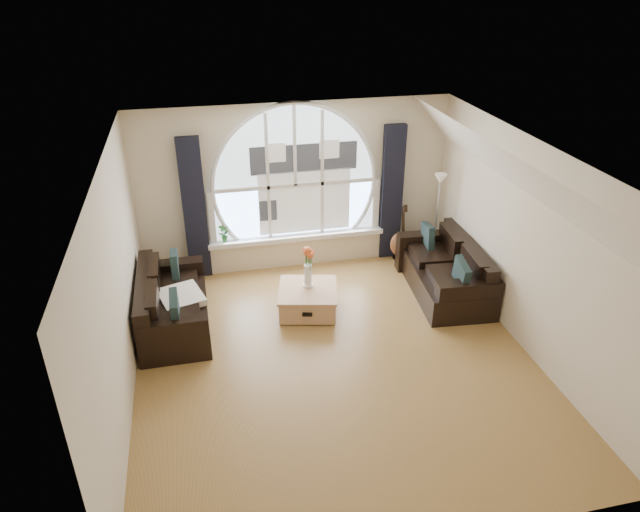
% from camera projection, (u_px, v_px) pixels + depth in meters
% --- Properties ---
extents(ground, '(5.00, 5.50, 0.01)m').
position_uv_depth(ground, '(335.00, 359.00, 7.45)').
color(ground, brown).
rests_on(ground, ground).
extents(ceiling, '(5.00, 5.50, 0.01)m').
position_uv_depth(ceiling, '(338.00, 158.00, 6.20)').
color(ceiling, silver).
rests_on(ceiling, ground).
extents(wall_back, '(5.00, 0.01, 2.70)m').
position_uv_depth(wall_back, '(295.00, 187.00, 9.20)').
color(wall_back, beige).
rests_on(wall_back, ground).
extents(wall_front, '(5.00, 0.01, 2.70)m').
position_uv_depth(wall_front, '(423.00, 436.00, 4.45)').
color(wall_front, beige).
rests_on(wall_front, ground).
extents(wall_left, '(0.01, 5.50, 2.70)m').
position_uv_depth(wall_left, '(117.00, 292.00, 6.34)').
color(wall_left, beige).
rests_on(wall_left, ground).
extents(wall_right, '(0.01, 5.50, 2.70)m').
position_uv_depth(wall_right, '(527.00, 247.00, 7.31)').
color(wall_right, beige).
rests_on(wall_right, ground).
extents(attic_slope, '(0.92, 5.50, 0.72)m').
position_uv_depth(attic_slope, '(519.00, 174.00, 6.78)').
color(attic_slope, silver).
rests_on(attic_slope, ground).
extents(arched_window, '(2.60, 0.06, 2.15)m').
position_uv_depth(arched_window, '(295.00, 171.00, 9.05)').
color(arched_window, silver).
rests_on(arched_window, wall_back).
extents(window_sill, '(2.90, 0.22, 0.08)m').
position_uv_depth(window_sill, '(297.00, 237.00, 9.51)').
color(window_sill, white).
rests_on(window_sill, wall_back).
extents(window_frame, '(2.76, 0.08, 2.15)m').
position_uv_depth(window_frame, '(295.00, 172.00, 9.02)').
color(window_frame, white).
rests_on(window_frame, wall_back).
extents(neighbor_house, '(1.70, 0.02, 1.50)m').
position_uv_depth(neighbor_house, '(304.00, 178.00, 9.12)').
color(neighbor_house, silver).
rests_on(neighbor_house, wall_back).
extents(curtain_left, '(0.35, 0.12, 2.30)m').
position_uv_depth(curtain_left, '(194.00, 210.00, 8.88)').
color(curtain_left, black).
rests_on(curtain_left, ground).
extents(curtain_right, '(0.35, 0.12, 2.30)m').
position_uv_depth(curtain_right, '(392.00, 193.00, 9.50)').
color(curtain_right, black).
rests_on(curtain_right, ground).
extents(sofa_left, '(0.91, 1.80, 0.80)m').
position_uv_depth(sofa_left, '(173.00, 302.00, 7.94)').
color(sofa_left, black).
rests_on(sofa_left, ground).
extents(sofa_right, '(1.08, 1.92, 0.82)m').
position_uv_depth(sofa_right, '(445.00, 269.00, 8.75)').
color(sofa_right, black).
rests_on(sofa_right, ground).
extents(coffee_chest, '(1.00, 1.00, 0.41)m').
position_uv_depth(coffee_chest, '(308.00, 299.00, 8.38)').
color(coffee_chest, '#AC7D56').
rests_on(coffee_chest, ground).
extents(throw_blanket, '(0.69, 0.69, 0.10)m').
position_uv_depth(throw_blanket, '(181.00, 297.00, 7.86)').
color(throw_blanket, silver).
rests_on(throw_blanket, sofa_left).
extents(vase_flowers, '(0.24, 0.24, 0.70)m').
position_uv_depth(vase_flowers, '(308.00, 262.00, 8.19)').
color(vase_flowers, white).
rests_on(vase_flowers, coffee_chest).
extents(floor_lamp, '(0.24, 0.24, 1.60)m').
position_uv_depth(floor_lamp, '(436.00, 221.00, 9.37)').
color(floor_lamp, '#B2B2B2').
rests_on(floor_lamp, ground).
extents(guitar, '(0.37, 0.26, 1.06)m').
position_uv_depth(guitar, '(401.00, 232.00, 9.63)').
color(guitar, '#935632').
rests_on(guitar, ground).
extents(potted_plant, '(0.19, 0.15, 0.31)m').
position_uv_depth(potted_plant, '(224.00, 233.00, 9.19)').
color(potted_plant, '#1E6023').
rests_on(potted_plant, window_sill).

